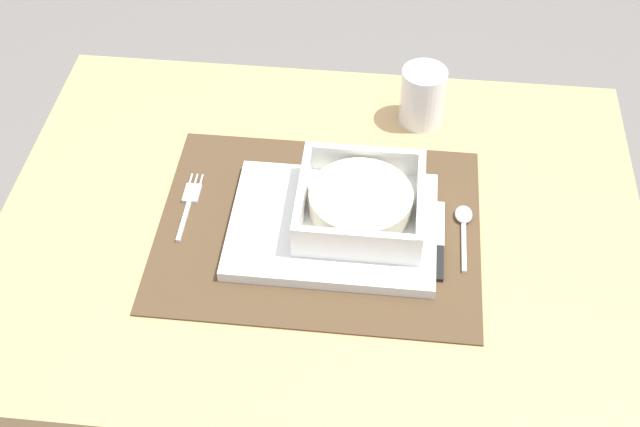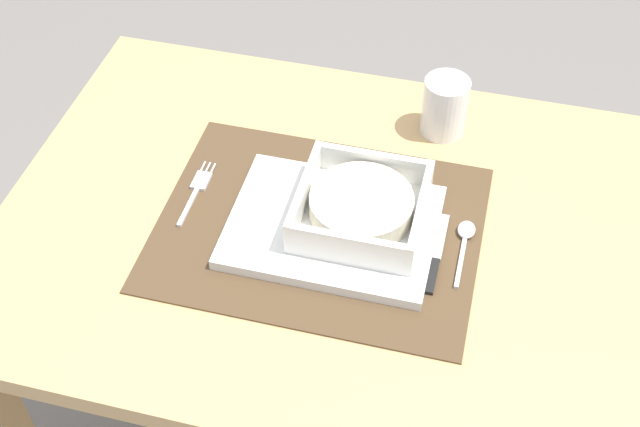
% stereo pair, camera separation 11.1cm
% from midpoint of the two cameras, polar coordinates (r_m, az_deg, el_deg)
% --- Properties ---
extents(dining_table, '(0.89, 0.68, 0.75)m').
position_cam_midpoint_polar(dining_table, '(1.26, 2.63, -4.44)').
color(dining_table, tan).
rests_on(dining_table, ground).
extents(placemat, '(0.44, 0.34, 0.00)m').
position_cam_midpoint_polar(placemat, '(1.15, 2.76, -1.11)').
color(placemat, '#4C3823').
rests_on(placemat, dining_table).
extents(serving_plate, '(0.28, 0.21, 0.02)m').
position_cam_midpoint_polar(serving_plate, '(1.14, 3.63, -1.05)').
color(serving_plate, white).
rests_on(serving_plate, placemat).
extents(porridge_bowl, '(0.17, 0.17, 0.05)m').
position_cam_midpoint_polar(porridge_bowl, '(1.13, 5.59, 0.21)').
color(porridge_bowl, white).
rests_on(porridge_bowl, serving_plate).
extents(fork, '(0.02, 0.13, 0.00)m').
position_cam_midpoint_polar(fork, '(1.21, -5.61, 1.57)').
color(fork, silver).
rests_on(fork, placemat).
extents(spoon, '(0.02, 0.12, 0.01)m').
position_cam_midpoint_polar(spoon, '(1.16, 12.44, -1.68)').
color(spoon, silver).
rests_on(spoon, placemat).
extents(butter_knife, '(0.01, 0.14, 0.01)m').
position_cam_midpoint_polar(butter_knife, '(1.13, 10.57, -3.10)').
color(butter_knife, black).
rests_on(butter_knife, placemat).
extents(bread_knife, '(0.01, 0.14, 0.01)m').
position_cam_midpoint_polar(bread_knife, '(1.13, 9.52, -3.02)').
color(bread_knife, '#59331E').
rests_on(bread_knife, placemat).
extents(drinking_glass, '(0.07, 0.07, 0.09)m').
position_cam_midpoint_polar(drinking_glass, '(1.30, 10.80, 6.78)').
color(drinking_glass, white).
rests_on(drinking_glass, dining_table).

